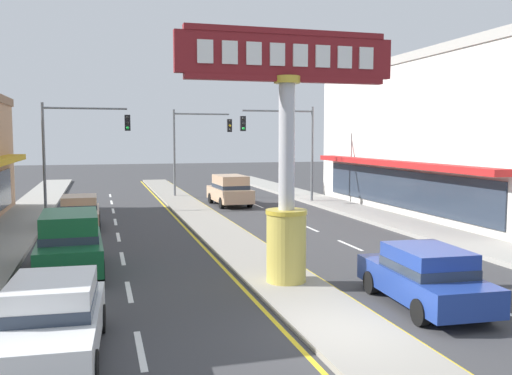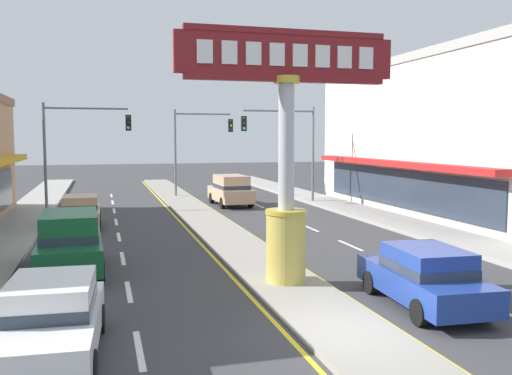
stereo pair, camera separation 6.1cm
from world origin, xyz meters
TOP-DOWN VIEW (x-y plane):
  - ground_plane at (0.00, 0.00)m, footprint 160.00×160.00m
  - median_strip at (0.00, 18.00)m, footprint 2.15×52.00m
  - sidewalk_left at (-8.96, 16.00)m, footprint 2.56×60.00m
  - sidewalk_right at (8.96, 16.00)m, footprint 2.56×60.00m
  - lane_markings at (0.00, 16.65)m, footprint 8.89×52.00m
  - district_sign at (-0.00, 4.18)m, footprint 6.26×1.19m
  - storefront_right at (14.27, 16.24)m, footprint 8.60×21.11m
  - traffic_light_left_side at (-6.31, 22.68)m, footprint 4.86×0.46m
  - traffic_light_right_side at (6.31, 22.70)m, footprint 4.86×0.46m
  - traffic_light_median_far at (1.51, 28.60)m, footprint 4.20×0.46m
  - suv_near_right_lane at (2.73, 23.07)m, footprint 2.10×4.67m
  - suv_far_right_lane at (-6.03, 7.52)m, footprint 2.06×4.65m
  - sedan_near_left_lane at (-6.02, 0.43)m, footprint 2.02×4.39m
  - sedan_mid_left_lane at (-6.03, 16.39)m, footprint 1.84×4.30m
  - sedan_far_left_oncoming at (2.72, 1.39)m, footprint 2.02×4.39m

SIDE VIEW (x-z plane):
  - ground_plane at x=0.00m, z-range 0.00..0.00m
  - lane_markings at x=0.00m, z-range 0.00..0.01m
  - median_strip at x=0.00m, z-range 0.00..0.14m
  - sidewalk_left at x=-8.96m, z-range 0.00..0.18m
  - sidewalk_right at x=8.96m, z-range 0.00..0.18m
  - sedan_near_left_lane at x=-6.02m, z-range 0.02..1.55m
  - sedan_mid_left_lane at x=-6.03m, z-range 0.02..1.55m
  - sedan_far_left_oncoming at x=2.72m, z-range 0.02..1.55m
  - suv_near_right_lane at x=2.73m, z-range 0.03..1.93m
  - suv_far_right_lane at x=-6.03m, z-range 0.03..1.93m
  - district_sign at x=0.00m, z-range 0.21..7.29m
  - traffic_light_median_far at x=1.51m, z-range 1.09..7.29m
  - traffic_light_left_side at x=-6.31m, z-range 1.15..7.35m
  - traffic_light_right_side at x=6.31m, z-range 1.15..7.35m
  - storefront_right at x=14.27m, z-range 0.00..8.63m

